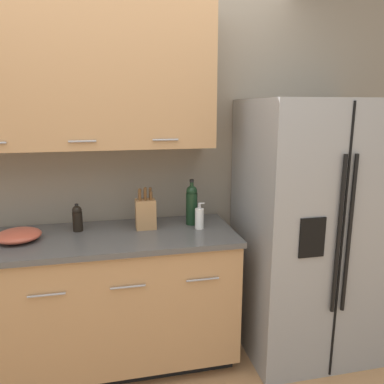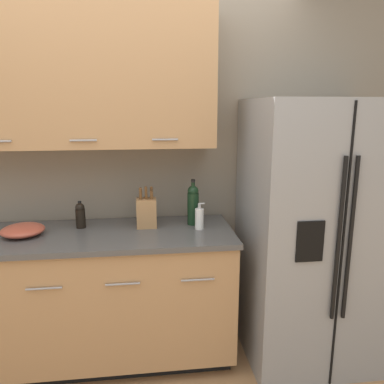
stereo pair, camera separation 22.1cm
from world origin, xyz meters
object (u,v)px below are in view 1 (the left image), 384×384
(knife_block, at_px, (146,213))
(mixing_bowl, at_px, (18,235))
(refrigerator, at_px, (308,229))
(wine_bottle, at_px, (192,204))
(oil_bottle, at_px, (77,218))
(soap_dispenser, at_px, (199,218))

(knife_block, height_order, mixing_bowl, knife_block)
(refrigerator, relative_size, mixing_bowl, 6.66)
(refrigerator, distance_m, knife_block, 1.13)
(wine_bottle, height_order, oil_bottle, wine_bottle)
(refrigerator, xyz_separation_m, mixing_bowl, (-1.89, 0.07, 0.07))
(oil_bottle, bearing_deg, refrigerator, -6.87)
(knife_block, bearing_deg, oil_bottle, 174.96)
(knife_block, height_order, oil_bottle, knife_block)
(wine_bottle, height_order, soap_dispenser, wine_bottle)
(refrigerator, relative_size, soap_dispenser, 9.92)
(knife_block, xyz_separation_m, oil_bottle, (-0.44, 0.04, -0.02))
(knife_block, distance_m, soap_dispenser, 0.36)
(soap_dispenser, distance_m, mixing_bowl, 1.12)
(refrigerator, xyz_separation_m, knife_block, (-1.11, 0.15, 0.14))
(refrigerator, distance_m, soap_dispenser, 0.78)
(refrigerator, distance_m, wine_bottle, 0.83)
(refrigerator, relative_size, knife_block, 6.20)
(knife_block, height_order, wine_bottle, wine_bottle)
(soap_dispenser, bearing_deg, oil_bottle, 170.92)
(refrigerator, height_order, mixing_bowl, refrigerator)
(soap_dispenser, relative_size, oil_bottle, 0.97)
(oil_bottle, bearing_deg, soap_dispenser, -9.08)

